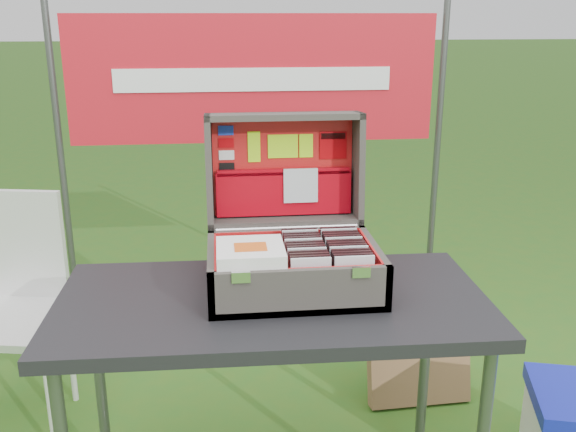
{
  "coord_description": "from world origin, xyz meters",
  "views": [
    {
      "loc": [
        -0.16,
        -1.74,
        1.57
      ],
      "look_at": [
        0.04,
        0.1,
        0.99
      ],
      "focal_mm": 40.0,
      "sensor_mm": 36.0,
      "label": 1
    }
  ],
  "objects": [
    {
      "name": "table",
      "position": [
        -0.02,
        -0.04,
        0.39
      ],
      "size": [
        1.27,
        0.65,
        0.78
      ],
      "primitive_type": null,
      "rotation": [
        0.0,
        0.0,
        -0.02
      ],
      "color": "#242427",
      "rests_on": "ground"
    },
    {
      "name": "table_top",
      "position": [
        -0.02,
        -0.04,
        0.76
      ],
      "size": [
        1.27,
        0.65,
        0.04
      ],
      "primitive_type": "cube",
      "rotation": [
        0.0,
        0.0,
        -0.02
      ],
      "color": "#242427",
      "rests_on": "ground"
    },
    {
      "name": "table_leg_bl",
      "position": [
        -0.59,
        0.21,
        0.37
      ],
      "size": [
        0.04,
        0.04,
        0.74
      ],
      "primitive_type": "cylinder",
      "color": "#59595B",
      "rests_on": "ground"
    },
    {
      "name": "table_leg_br",
      "position": [
        0.54,
        0.21,
        0.37
      ],
      "size": [
        0.04,
        0.04,
        0.74
      ],
      "primitive_type": "cylinder",
      "color": "#59595B",
      "rests_on": "ground"
    },
    {
      "name": "suitcase",
      "position": [
        0.05,
        0.06,
        1.03
      ],
      "size": [
        0.5,
        0.52,
        0.49
      ],
      "primitive_type": null,
      "color": "#48443F",
      "rests_on": "table"
    },
    {
      "name": "suitcase_base_bottom",
      "position": [
        0.05,
        0.0,
        0.79
      ],
      "size": [
        0.5,
        0.36,
        0.02
      ],
      "primitive_type": "cube",
      "color": "#48443F",
      "rests_on": "table_top"
    },
    {
      "name": "suitcase_base_wall_front",
      "position": [
        0.05,
        -0.17,
        0.85
      ],
      "size": [
        0.5,
        0.02,
        0.13
      ],
      "primitive_type": "cube",
      "color": "#48443F",
      "rests_on": "table_top"
    },
    {
      "name": "suitcase_base_wall_back",
      "position": [
        0.05,
        0.17,
        0.85
      ],
      "size": [
        0.5,
        0.02,
        0.13
      ],
      "primitive_type": "cube",
      "color": "#48443F",
      "rests_on": "table_top"
    },
    {
      "name": "suitcase_base_wall_left",
      "position": [
        -0.2,
        0.0,
        0.85
      ],
      "size": [
        0.02,
        0.36,
        0.13
      ],
      "primitive_type": "cube",
      "color": "#48443F",
      "rests_on": "table_top"
    },
    {
      "name": "suitcase_base_wall_right",
      "position": [
        0.29,
        0.0,
        0.85
      ],
      "size": [
        0.02,
        0.36,
        0.13
      ],
      "primitive_type": "cube",
      "color": "#48443F",
      "rests_on": "table_top"
    },
    {
      "name": "suitcase_liner_floor",
      "position": [
        0.05,
        0.0,
        0.81
      ],
      "size": [
        0.46,
        0.32,
        0.01
      ],
      "primitive_type": "cube",
      "color": "red",
      "rests_on": "suitcase_base_bottom"
    },
    {
      "name": "suitcase_latch_left",
      "position": [
        -0.12,
        -0.18,
        0.91
      ],
      "size": [
        0.05,
        0.01,
        0.03
      ],
      "primitive_type": "cube",
      "color": "silver",
      "rests_on": "suitcase_base_wall_front"
    },
    {
      "name": "suitcase_latch_right",
      "position": [
        0.21,
        -0.18,
        0.91
      ],
      "size": [
        0.05,
        0.01,
        0.03
      ],
      "primitive_type": "cube",
      "color": "silver",
      "rests_on": "suitcase_base_wall_front"
    },
    {
      "name": "suitcase_hinge",
      "position": [
        0.05,
        0.18,
        0.92
      ],
      "size": [
        0.45,
        0.02,
        0.02
      ],
      "primitive_type": "cylinder",
      "rotation": [
        0.0,
        1.57,
        0.0
      ],
      "color": "silver",
      "rests_on": "suitcase_base_wall_back"
    },
    {
      "name": "suitcase_lid_back",
      "position": [
        0.05,
        0.32,
        1.09
      ],
      "size": [
        0.5,
        0.05,
        0.36
      ],
      "primitive_type": "cube",
      "rotation": [
        -1.65,
        0.0,
        0.0
      ],
      "color": "#48443F",
      "rests_on": "suitcase_base_wall_back"
    },
    {
      "name": "suitcase_lid_rim_far",
      "position": [
        0.05,
        0.28,
        1.26
      ],
      "size": [
        0.5,
        0.14,
        0.03
      ],
      "primitive_type": "cube",
      "rotation": [
        -1.65,
        0.0,
        0.0
      ],
      "color": "#48443F",
      "rests_on": "suitcase_lid_back"
    },
    {
      "name": "suitcase_lid_rim_near",
      "position": [
        0.05,
        0.25,
        0.92
      ],
      "size": [
        0.5,
        0.14,
        0.03
      ],
      "primitive_type": "cube",
      "rotation": [
        -1.65,
        0.0,
        0.0
      ],
      "color": "#48443F",
      "rests_on": "suitcase_lid_back"
    },
    {
      "name": "suitcase_lid_rim_left",
      "position": [
        -0.2,
        0.26,
        1.09
      ],
      "size": [
        0.02,
        0.16,
        0.37
      ],
      "primitive_type": "cube",
      "rotation": [
        -1.65,
        0.0,
        0.0
      ],
      "color": "#48443F",
      "rests_on": "suitcase_lid_back"
    },
    {
      "name": "suitcase_lid_rim_right",
      "position": [
        0.29,
        0.26,
        1.09
      ],
      "size": [
        0.02,
        0.16,
        0.37
      ],
      "primitive_type": "cube",
      "rotation": [
        -1.65,
        0.0,
        0.0
      ],
      "color": "#48443F",
      "rests_on": "suitcase_lid_back"
    },
    {
      "name": "suitcase_lid_liner",
      "position": [
        0.05,
        0.31,
        1.09
      ],
      "size": [
        0.46,
        0.03,
        0.32
      ],
      "primitive_type": "cube",
      "rotation": [
        -1.65,
        0.0,
        0.0
      ],
      "color": "red",
      "rests_on": "suitcase_lid_back"
    },
    {
      "name": "suitcase_liner_wall_front",
      "position": [
        0.05,
        -0.15,
        0.86
      ],
      "size": [
        0.46,
        0.01,
        0.12
      ],
      "primitive_type": "cube",
      "color": "red",
      "rests_on": "suitcase_base_bottom"
    },
    {
      "name": "suitcase_liner_wall_back",
      "position": [
        0.05,
        0.16,
        0.86
      ],
      "size": [
        0.46,
        0.01,
        0.12
      ],
      "primitive_type": "cube",
      "color": "red",
      "rests_on": "suitcase_base_bottom"
    },
    {
      "name": "suitcase_liner_wall_left",
      "position": [
        -0.18,
        0.0,
        0.86
      ],
      "size": [
        0.01,
        0.32,
        0.12
      ],
      "primitive_type": "cube",
      "color": "red",
      "rests_on": "suitcase_base_bottom"
    },
    {
      "name": "suitcase_liner_wall_right",
      "position": [
        0.28,
        0.0,
        0.86
      ],
      "size": [
        0.01,
        0.32,
        0.12
      ],
      "primitive_type": "cube",
      "color": "red",
      "rests_on": "suitcase_base_bottom"
    },
    {
      "name": "suitcase_lid_pocket",
      "position": [
        0.05,
        0.28,
        1.01
      ],
      "size": [
        0.44,
        0.04,
        0.15
      ],
      "primitive_type": "cube",
      "rotation": [
        -1.65,
        0.0,
        0.0
      ],
      "color": "#A3020F",
      "rests_on": "suitcase_lid_liner"
    },
    {
      "name": "suitcase_pocket_edge",
      "position": [
        0.05,
        0.28,
        1.08
      ],
      "size": [
        0.43,
        0.02,
        0.02
      ],
      "primitive_type": "cube",
      "rotation": [
        -1.65,
        0.0,
        0.0
      ],
      "color": "#A3020F",
      "rests_on": "suitcase_lid_pocket"
    },
    {
      "name": "suitcase_pocket_cd",
      "position": [
        0.1,
        0.27,
        1.04
      ],
      "size": [
        0.11,
        0.02,
        0.11
      ],
      "primitive_type": "cube",
      "rotation": [
        -1.65,
        0.0,
        0.0
      ],
      "color": "silver",
      "rests_on": "suitcase_lid_pocket"
    },
    {
      "name": "lid_sticker_cc_a",
      "position": [
        -0.14,
        0.31,
        1.21
      ],
      "size": [
        0.05,
        0.01,
        0.03
      ],
      "primitive_type": "cube",
      "rotation": [
        -1.65,
        0.0,
        0.0
      ],
      "color": "#1933B2",
      "rests_on": "suitcase_lid_liner"
    },
    {
      "name": "lid_sticker_cc_b",
      "position": [
        -0.14,
        0.31,
        1.17
      ],
      "size": [
        0.05,
        0.01,
        0.03
      ],
      "primitive_type": "cube",
      "rotation": [
        -1.65,
        0.0,
        0.0
      ],
      "color": "#AD0108",
      "rests_on": "suitcase_lid_liner"
    },
    {
      "name": "lid_sticker_cc_c",
      "position": [
        -0.14,
        0.31,
        1.13
      ],
      "size": [
        0.05,
        0.01,
        0.03
      ],
      "primitive_type": "cube",
      "rotation": [
        -1.65,
        0.0,
        0.0
      ],
      "color": "white",
      "rests_on": "suitcase_lid_liner"
    },
    {
      "name": "lid_sticker_cc_d",
      "position": [
        -0.14,
        0.3,
        1.09
      ],
      "size": [
        0.05,
        0.01,
        0.03
      ],
      "primitive_type": "cube",
      "rotation": [
        -1.65,
        0.0,
        0.0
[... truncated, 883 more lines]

